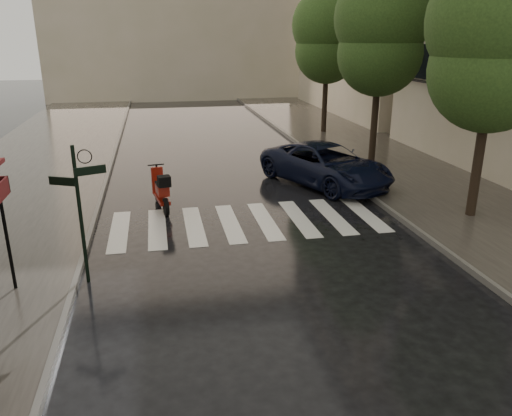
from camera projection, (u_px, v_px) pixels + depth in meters
name	position (u px, v px, depth m)	size (l,w,h in m)	color
ground	(141.00, 354.00, 8.61)	(120.00, 120.00, 0.00)	black
sidewalk_near	(25.00, 179.00, 18.87)	(6.00, 60.00, 0.12)	#38332D
sidewalk_far	(387.00, 161.00, 21.61)	(5.50, 60.00, 0.12)	#38332D
curb_near	(108.00, 175.00, 19.43)	(0.12, 60.00, 0.16)	#595651
curb_far	(326.00, 164.00, 21.08)	(0.12, 60.00, 0.16)	#595651
crosswalk	(248.00, 222.00, 14.72)	(7.85, 3.20, 0.01)	silver
signpost	(79.00, 204.00, 10.56)	(1.17, 0.29, 3.10)	black
tree_near	(497.00, 31.00, 13.28)	(3.80, 3.80, 7.99)	black
tree_mid	(382.00, 25.00, 19.66)	(3.80, 3.80, 8.34)	black
tree_far	(328.00, 30.00, 26.22)	(3.80, 3.80, 8.16)	black
scooter	(161.00, 191.00, 15.62)	(0.69, 1.96, 1.29)	black
parked_car	(326.00, 165.00, 18.23)	(2.46, 5.33, 1.48)	black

